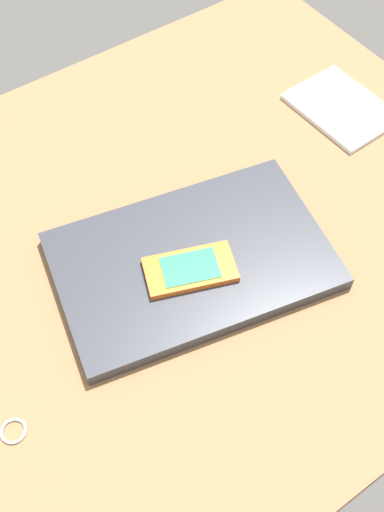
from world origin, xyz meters
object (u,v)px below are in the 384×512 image
Objects in this scene: laptop_closed at (192,260)px; cell_phone_on_laptop at (190,269)px; notepad at (341,108)px; key_ring at (13,431)px.

cell_phone_on_laptop is (1.60, 1.85, 1.50)cm from laptop_closed.
laptop_closed is at bearing -130.76° from cell_phone_on_laptop.
notepad is (-38.51, -12.67, -2.11)cm from cell_phone_on_laptop.
cell_phone_on_laptop reaches higher than laptop_closed.
notepad is (-36.92, -10.82, -0.61)cm from laptop_closed.
laptop_closed reaches higher than notepad.
cell_phone_on_laptop reaches higher than notepad.
laptop_closed is 2.74× the size of cell_phone_on_laptop.
notepad is 69.02cm from key_ring.
key_ring is at bearing 10.59° from cell_phone_on_laptop.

